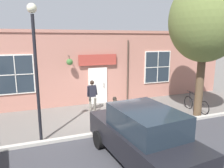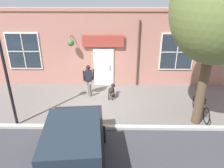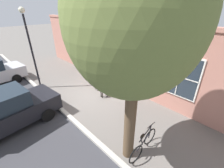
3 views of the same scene
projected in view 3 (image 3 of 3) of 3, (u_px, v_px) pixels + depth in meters
ground_plane at (90, 95)px, 9.21m from camera, size 90.00×90.00×0.00m
storefront_facade at (117, 54)px, 9.69m from camera, size 0.95×18.00×4.18m
pedestrian_walking at (96, 75)px, 9.59m from camera, size 0.70×0.56×1.65m
dog_on_leash at (105, 90)px, 8.92m from camera, size 0.96×0.41×0.69m
street_tree_by_curb at (136, 25)px, 3.50m from camera, size 3.52×3.17×6.51m
leaning_bicycle at (144, 144)px, 5.48m from camera, size 1.74×0.18×1.00m
parked_car_mid_block at (4, 112)px, 6.36m from camera, size 4.45×2.24×1.75m
street_lamp at (29, 39)px, 8.66m from camera, size 0.32×0.32×4.86m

